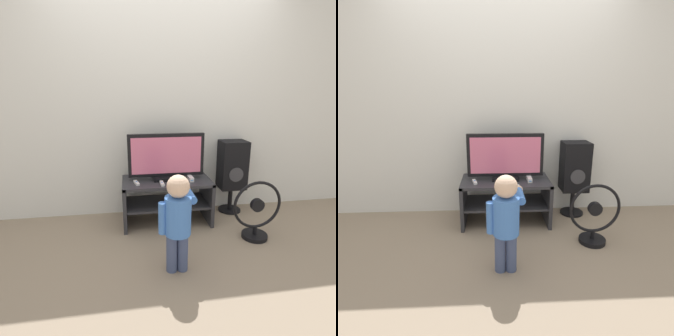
% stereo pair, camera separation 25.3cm
% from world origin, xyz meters
% --- Properties ---
extents(ground_plane, '(16.00, 16.00, 0.00)m').
position_xyz_m(ground_plane, '(0.00, 0.00, 0.00)').
color(ground_plane, gray).
extents(wall_back, '(10.00, 0.06, 2.60)m').
position_xyz_m(wall_back, '(0.00, 0.57, 1.30)').
color(wall_back, silver).
rests_on(wall_back, ground_plane).
extents(tv_stand, '(0.94, 0.49, 0.48)m').
position_xyz_m(tv_stand, '(0.00, 0.25, 0.31)').
color(tv_stand, '#2D2D33').
rests_on(tv_stand, ground_plane).
extents(television, '(0.80, 0.20, 0.49)m').
position_xyz_m(television, '(0.00, 0.27, 0.72)').
color(television, black).
rests_on(television, tv_stand).
extents(game_console, '(0.05, 0.19, 0.04)m').
position_xyz_m(game_console, '(0.25, 0.21, 0.50)').
color(game_console, white).
rests_on(game_console, tv_stand).
extents(remote_primary, '(0.06, 0.13, 0.03)m').
position_xyz_m(remote_primary, '(-0.32, 0.16, 0.49)').
color(remote_primary, white).
rests_on(remote_primary, tv_stand).
extents(remote_secondary, '(0.04, 0.13, 0.03)m').
position_xyz_m(remote_secondary, '(-0.07, 0.10, 0.49)').
color(remote_secondary, white).
rests_on(remote_secondary, tv_stand).
extents(child, '(0.31, 0.46, 0.80)m').
position_xyz_m(child, '(-0.04, -0.60, 0.47)').
color(child, '#3F4C72').
rests_on(child, ground_plane).
extents(speaker_tower, '(0.30, 0.27, 0.86)m').
position_xyz_m(speaker_tower, '(0.79, 0.40, 0.55)').
color(speaker_tower, black).
rests_on(speaker_tower, ground_plane).
extents(floor_fan, '(0.48, 0.25, 0.59)m').
position_xyz_m(floor_fan, '(0.80, -0.24, 0.26)').
color(floor_fan, black).
rests_on(floor_fan, ground_plane).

